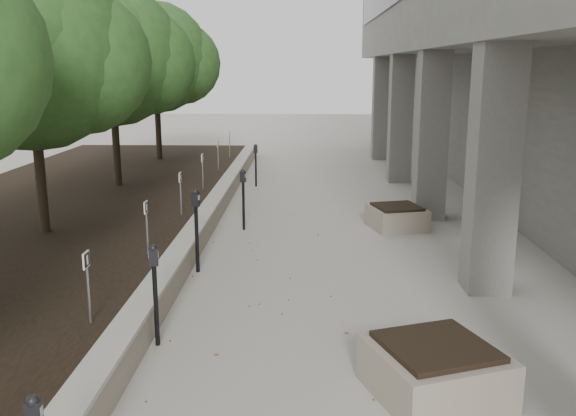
# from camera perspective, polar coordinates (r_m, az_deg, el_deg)

# --- Properties ---
(retaining_wall) EXTENTS (0.39, 26.00, 0.50)m
(retaining_wall) POSITION_cam_1_polar(r_m,az_deg,el_deg) (13.54, -7.92, -1.74)
(retaining_wall) COLOR #9E917E
(retaining_wall) RESTS_ON ground
(planting_bed) EXTENTS (7.00, 26.00, 0.40)m
(planting_bed) POSITION_cam_1_polar(r_m,az_deg,el_deg) (14.62, -22.28, -1.71)
(planting_bed) COLOR black
(planting_bed) RESTS_ON ground
(crabapple_tree_3) EXTENTS (4.60, 4.00, 5.44)m
(crabapple_tree_3) POSITION_cam_1_polar(r_m,az_deg,el_deg) (13.02, -22.28, 9.66)
(crabapple_tree_3) COLOR #26501E
(crabapple_tree_3) RESTS_ON planting_bed
(crabapple_tree_4) EXTENTS (4.60, 4.00, 5.44)m
(crabapple_tree_4) POSITION_cam_1_polar(r_m,az_deg,el_deg) (17.71, -15.75, 10.72)
(crabapple_tree_4) COLOR #26501E
(crabapple_tree_4) RESTS_ON planting_bed
(crabapple_tree_5) EXTENTS (4.60, 4.00, 5.44)m
(crabapple_tree_5) POSITION_cam_1_polar(r_m,az_deg,el_deg) (22.54, -11.97, 11.27)
(crabapple_tree_5) COLOR #26501E
(crabapple_tree_5) RESTS_ON planting_bed
(parking_sign_3) EXTENTS (0.04, 0.22, 0.96)m
(parking_sign_3) POSITION_cam_1_polar(r_m,az_deg,el_deg) (8.38, -17.81, -6.96)
(parking_sign_3) COLOR black
(parking_sign_3) RESTS_ON planting_bed
(parking_sign_4) EXTENTS (0.04, 0.22, 0.96)m
(parking_sign_4) POSITION_cam_1_polar(r_m,az_deg,el_deg) (11.13, -12.78, -1.80)
(parking_sign_4) COLOR black
(parking_sign_4) RESTS_ON planting_bed
(parking_sign_5) EXTENTS (0.04, 0.22, 0.96)m
(parking_sign_5) POSITION_cam_1_polar(r_m,az_deg,el_deg) (13.98, -9.79, 1.29)
(parking_sign_5) COLOR black
(parking_sign_5) RESTS_ON planting_bed
(parking_sign_6) EXTENTS (0.04, 0.22, 0.96)m
(parking_sign_6) POSITION_cam_1_polar(r_m,az_deg,el_deg) (16.88, -7.81, 3.33)
(parking_sign_6) COLOR black
(parking_sign_6) RESTS_ON planting_bed
(parking_sign_7) EXTENTS (0.04, 0.22, 0.96)m
(parking_sign_7) POSITION_cam_1_polar(r_m,az_deg,el_deg) (19.81, -6.42, 4.77)
(parking_sign_7) COLOR black
(parking_sign_7) RESTS_ON planting_bed
(parking_sign_8) EXTENTS (0.04, 0.22, 0.96)m
(parking_sign_8) POSITION_cam_1_polar(r_m,az_deg,el_deg) (22.76, -5.38, 5.83)
(parking_sign_8) COLOR black
(parking_sign_8) RESTS_ON planting_bed
(parking_meter_2) EXTENTS (0.16, 0.13, 1.40)m
(parking_meter_2) POSITION_cam_1_polar(r_m,az_deg,el_deg) (8.42, -12.03, -7.82)
(parking_meter_2) COLOR black
(parking_meter_2) RESTS_ON ground
(parking_meter_3) EXTENTS (0.18, 0.15, 1.53)m
(parking_meter_3) POSITION_cam_1_polar(r_m,az_deg,el_deg) (11.23, -8.36, -2.07)
(parking_meter_3) COLOR black
(parking_meter_3) RESTS_ON ground
(parking_meter_4) EXTENTS (0.16, 0.14, 1.39)m
(parking_meter_4) POSITION_cam_1_polar(r_m,az_deg,el_deg) (14.06, -4.10, 0.75)
(parking_meter_4) COLOR black
(parking_meter_4) RESTS_ON ground
(parking_meter_5) EXTENTS (0.15, 0.12, 1.32)m
(parking_meter_5) POSITION_cam_1_polar(r_m,az_deg,el_deg) (19.21, -2.96, 3.92)
(parking_meter_5) COLOR black
(parking_meter_5) RESTS_ON ground
(planter_front) EXTENTS (1.71, 1.71, 0.62)m
(planter_front) POSITION_cam_1_polar(r_m,az_deg,el_deg) (7.40, 13.31, -14.15)
(planter_front) COLOR #9E917E
(planter_front) RESTS_ON ground
(planter_back) EXTENTS (1.41, 1.41, 0.54)m
(planter_back) POSITION_cam_1_polar(r_m,az_deg,el_deg) (14.46, 9.92, -0.80)
(planter_back) COLOR #9E917E
(planter_back) RESTS_ON ground
(berry_scatter) EXTENTS (3.30, 14.10, 0.02)m
(berry_scatter) POSITION_cam_1_polar(r_m,az_deg,el_deg) (9.64, -1.52, -9.21)
(berry_scatter) COLOR maroon
(berry_scatter) RESTS_ON ground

